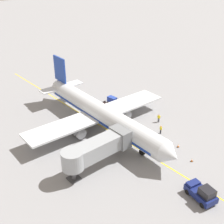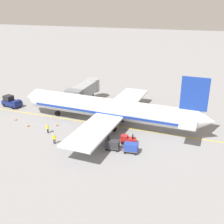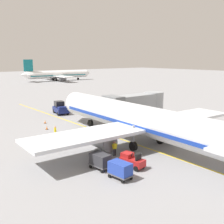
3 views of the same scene
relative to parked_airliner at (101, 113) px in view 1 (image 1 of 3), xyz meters
The scene contains 14 objects.
ground_plane 3.23m from the parked_airliner, 131.51° to the left, with size 400.00×400.00×0.00m, color gray.
gate_lead_in_line 3.23m from the parked_airliner, 131.51° to the left, with size 0.24×80.00×0.01m, color gold.
parked_airliner is the anchor object (origin of this frame).
jet_bridge 12.10m from the parked_airliner, 48.01° to the left, with size 12.02×3.50×4.98m.
pushback_tractor 23.99m from the parked_airliner, 85.85° to the left, with size 3.06×4.76×2.40m.
baggage_tug_lead 8.42m from the parked_airliner, 138.28° to the right, with size 1.65×2.66×1.62m.
baggage_cart_front 9.75m from the parked_airliner, 157.23° to the right, with size 1.51×2.95×1.58m.
baggage_cart_second_in_train 11.16m from the parked_airliner, 142.48° to the right, with size 1.51×2.95×1.58m.
ground_crew_wing_walker 11.71m from the parked_airliner, 128.15° to the left, with size 0.33×0.72×1.69m.
ground_crew_loader 5.93m from the parked_airliner, 162.43° to the right, with size 0.73×0.31×1.69m.
ground_crew_marshaller 11.95m from the parked_airliner, 149.85° to the left, with size 0.36×0.71×1.69m.
safety_cone_nose_left 10.30m from the parked_airliner, 113.22° to the left, with size 0.36×0.36×0.59m.
safety_cone_nose_right 15.54m from the parked_airliner, 113.04° to the left, with size 0.36×0.36×0.59m.
safety_cone_wing_tip 18.80m from the parked_airliner, 103.54° to the left, with size 0.36×0.36×0.59m.
Camera 1 is at (30.96, 38.03, 29.31)m, focal length 46.90 mm.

